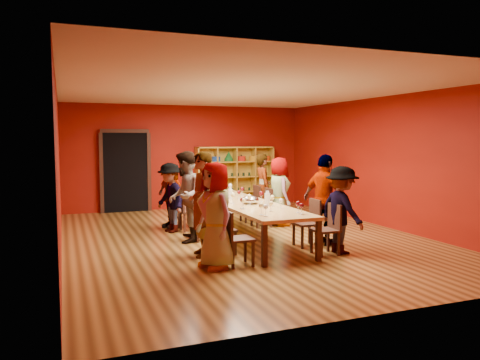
% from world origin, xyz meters
% --- Properties ---
extents(room_shell, '(7.10, 9.10, 3.04)m').
position_xyz_m(room_shell, '(0.00, 0.00, 1.50)').
color(room_shell, brown).
rests_on(room_shell, ground).
extents(tasting_table, '(1.10, 4.50, 0.75)m').
position_xyz_m(tasting_table, '(0.00, 0.00, 0.70)').
color(tasting_table, tan).
rests_on(tasting_table, ground).
extents(doorway, '(1.40, 0.17, 2.30)m').
position_xyz_m(doorway, '(-1.80, 4.43, 1.12)').
color(doorway, black).
rests_on(doorway, ground).
extents(shelving_unit, '(2.40, 0.40, 1.80)m').
position_xyz_m(shelving_unit, '(1.40, 4.32, 0.98)').
color(shelving_unit, gold).
rests_on(shelving_unit, ground).
extents(chair_person_left_0, '(0.42, 0.42, 0.89)m').
position_xyz_m(chair_person_left_0, '(-0.91, -1.94, 0.50)').
color(chair_person_left_0, black).
rests_on(chair_person_left_0, ground).
extents(person_left_0, '(0.62, 0.90, 1.67)m').
position_xyz_m(person_left_0, '(-1.23, -1.94, 0.84)').
color(person_left_0, pink).
rests_on(person_left_0, ground).
extents(chair_person_left_1, '(0.42, 0.42, 0.89)m').
position_xyz_m(chair_person_left_1, '(-0.91, -1.13, 0.50)').
color(chair_person_left_1, black).
rests_on(chair_person_left_1, ground).
extents(person_left_1, '(0.54, 0.70, 1.81)m').
position_xyz_m(person_left_1, '(-1.22, -1.13, 0.91)').
color(person_left_1, '#515056').
rests_on(person_left_1, ground).
extents(chair_person_left_2, '(0.42, 0.42, 0.89)m').
position_xyz_m(chair_person_left_2, '(-0.91, 0.07, 0.50)').
color(chair_person_left_2, black).
rests_on(chair_person_left_2, ground).
extents(person_left_2, '(0.73, 0.98, 1.79)m').
position_xyz_m(person_left_2, '(-1.20, 0.07, 0.90)').
color(person_left_2, '#49494E').
rests_on(person_left_2, ground).
extents(chair_person_left_3, '(0.42, 0.42, 0.89)m').
position_xyz_m(chair_person_left_3, '(-0.91, 1.12, 0.50)').
color(chair_person_left_3, black).
rests_on(chair_person_left_3, ground).
extents(person_left_3, '(0.64, 1.05, 1.51)m').
position_xyz_m(person_left_3, '(-1.27, 1.12, 0.76)').
color(person_left_3, '#46464B').
rests_on(person_left_3, ground).
extents(chair_person_left_4, '(0.42, 0.42, 0.89)m').
position_xyz_m(chair_person_left_4, '(-0.91, 1.64, 0.50)').
color(chair_person_left_4, black).
rests_on(chair_person_left_4, ground).
extents(person_left_4, '(0.70, 0.96, 1.49)m').
position_xyz_m(person_left_4, '(-1.15, 1.64, 0.75)').
color(person_left_4, beige).
rests_on(person_left_4, ground).
extents(chair_person_right_0, '(0.42, 0.42, 0.89)m').
position_xyz_m(chair_person_right_0, '(0.91, -1.81, 0.50)').
color(chair_person_right_0, black).
rests_on(chair_person_right_0, ground).
extents(person_right_0, '(0.52, 1.04, 1.55)m').
position_xyz_m(person_right_0, '(1.17, -1.81, 0.77)').
color(person_right_0, '#121933').
rests_on(person_right_0, ground).
extents(chair_person_right_1, '(0.42, 0.42, 0.89)m').
position_xyz_m(chair_person_right_1, '(0.91, -1.13, 0.50)').
color(chair_person_right_1, black).
rests_on(chair_person_right_1, ground).
extents(person_right_1, '(0.76, 1.11, 1.74)m').
position_xyz_m(person_right_1, '(1.23, -1.13, 0.87)').
color(person_right_1, silver).
rests_on(person_right_1, ground).
extents(chair_person_right_3, '(0.42, 0.42, 0.89)m').
position_xyz_m(chair_person_right_3, '(0.91, 0.99, 0.50)').
color(chair_person_right_3, black).
rests_on(chair_person_right_3, ground).
extents(person_right_3, '(0.47, 0.81, 1.60)m').
position_xyz_m(person_right_3, '(1.28, 0.99, 0.80)').
color(person_right_3, pink).
rests_on(person_right_3, ground).
extents(chair_person_right_4, '(0.42, 0.42, 0.89)m').
position_xyz_m(chair_person_right_4, '(0.91, 1.70, 0.50)').
color(chair_person_right_4, black).
rests_on(chair_person_right_4, ground).
extents(person_right_4, '(0.52, 0.66, 1.67)m').
position_xyz_m(person_right_4, '(1.18, 1.70, 0.83)').
color(person_right_4, '#516EA7').
rests_on(person_right_4, ground).
extents(wine_glass_0, '(0.08, 0.08, 0.21)m').
position_xyz_m(wine_glass_0, '(0.35, -1.71, 0.90)').
color(wine_glass_0, silver).
rests_on(wine_glass_0, tasting_table).
extents(wine_glass_1, '(0.08, 0.08, 0.21)m').
position_xyz_m(wine_glass_1, '(-0.37, -0.88, 0.90)').
color(wine_glass_1, silver).
rests_on(wine_glass_1, tasting_table).
extents(wine_glass_2, '(0.07, 0.07, 0.18)m').
position_xyz_m(wine_glass_2, '(-0.34, 1.78, 0.88)').
color(wine_glass_2, silver).
rests_on(wine_glass_2, tasting_table).
extents(wine_glass_3, '(0.07, 0.07, 0.18)m').
position_xyz_m(wine_glass_3, '(0.32, -1.09, 0.88)').
color(wine_glass_3, silver).
rests_on(wine_glass_3, tasting_table).
extents(wine_glass_4, '(0.09, 0.09, 0.22)m').
position_xyz_m(wine_glass_4, '(-0.30, -0.18, 0.91)').
color(wine_glass_4, silver).
rests_on(wine_glass_4, tasting_table).
extents(wine_glass_5, '(0.08, 0.08, 0.21)m').
position_xyz_m(wine_glass_5, '(-0.12, 1.33, 0.90)').
color(wine_glass_5, silver).
rests_on(wine_glass_5, tasting_table).
extents(wine_glass_6, '(0.07, 0.07, 0.18)m').
position_xyz_m(wine_glass_6, '(0.35, 1.87, 0.88)').
color(wine_glass_6, silver).
rests_on(wine_glass_6, tasting_table).
extents(wine_glass_7, '(0.08, 0.08, 0.19)m').
position_xyz_m(wine_glass_7, '(-0.33, 1.75, 0.89)').
color(wine_glass_7, silver).
rests_on(wine_glass_7, tasting_table).
extents(wine_glass_8, '(0.08, 0.08, 0.21)m').
position_xyz_m(wine_glass_8, '(-0.07, -0.48, 0.90)').
color(wine_glass_8, silver).
rests_on(wine_glass_8, tasting_table).
extents(wine_glass_9, '(0.08, 0.08, 0.20)m').
position_xyz_m(wine_glass_9, '(-0.31, -1.82, 0.90)').
color(wine_glass_9, silver).
rests_on(wine_glass_9, tasting_table).
extents(wine_glass_10, '(0.08, 0.08, 0.19)m').
position_xyz_m(wine_glass_10, '(-0.37, 0.90, 0.89)').
color(wine_glass_10, silver).
rests_on(wine_glass_10, tasting_table).
extents(wine_glass_11, '(0.08, 0.08, 0.20)m').
position_xyz_m(wine_glass_11, '(-0.35, -0.92, 0.89)').
color(wine_glass_11, silver).
rests_on(wine_glass_11, tasting_table).
extents(wine_glass_12, '(0.09, 0.09, 0.22)m').
position_xyz_m(wine_glass_12, '(0.31, -0.19, 0.91)').
color(wine_glass_12, silver).
rests_on(wine_glass_12, tasting_table).
extents(wine_glass_13, '(0.07, 0.07, 0.18)m').
position_xyz_m(wine_glass_13, '(-0.36, 0.82, 0.88)').
color(wine_glass_13, silver).
rests_on(wine_glass_13, tasting_table).
extents(wine_glass_14, '(0.07, 0.07, 0.18)m').
position_xyz_m(wine_glass_14, '(-0.01, -1.37, 0.88)').
color(wine_glass_14, silver).
rests_on(wine_glass_14, tasting_table).
extents(wine_glass_15, '(0.09, 0.09, 0.21)m').
position_xyz_m(wine_glass_15, '(0.29, -0.77, 0.90)').
color(wine_glass_15, silver).
rests_on(wine_glass_15, tasting_table).
extents(wine_glass_16, '(0.08, 0.08, 0.19)m').
position_xyz_m(wine_glass_16, '(0.33, -1.86, 0.89)').
color(wine_glass_16, silver).
rests_on(wine_glass_16, tasting_table).
extents(wine_glass_17, '(0.07, 0.07, 0.19)m').
position_xyz_m(wine_glass_17, '(0.06, 0.43, 0.88)').
color(wine_glass_17, silver).
rests_on(wine_glass_17, tasting_table).
extents(wine_glass_18, '(0.08, 0.08, 0.20)m').
position_xyz_m(wine_glass_18, '(0.32, 0.91, 0.90)').
color(wine_glass_18, silver).
rests_on(wine_glass_18, tasting_table).
extents(wine_glass_19, '(0.09, 0.09, 0.22)m').
position_xyz_m(wine_glass_19, '(0.30, 1.63, 0.91)').
color(wine_glass_19, silver).
rests_on(wine_glass_19, tasting_table).
extents(wine_glass_20, '(0.09, 0.09, 0.21)m').
position_xyz_m(wine_glass_20, '(-0.34, -1.70, 0.90)').
color(wine_glass_20, silver).
rests_on(wine_glass_20, tasting_table).
extents(spittoon_bowl, '(0.34, 0.34, 0.18)m').
position_xyz_m(spittoon_bowl, '(0.01, -0.36, 0.83)').
color(spittoon_bowl, '#ACAFB3').
rests_on(spittoon_bowl, tasting_table).
extents(carafe_a, '(0.12, 0.12, 0.25)m').
position_xyz_m(carafe_a, '(-0.11, 0.50, 0.86)').
color(carafe_a, silver).
rests_on(carafe_a, tasting_table).
extents(carafe_b, '(0.15, 0.15, 0.29)m').
position_xyz_m(carafe_b, '(0.21, -0.73, 0.88)').
color(carafe_b, silver).
rests_on(carafe_b, tasting_table).
extents(wine_bottle, '(0.08, 0.08, 0.27)m').
position_xyz_m(wine_bottle, '(0.07, 1.54, 0.85)').
color(wine_bottle, '#153A19').
rests_on(wine_bottle, tasting_table).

